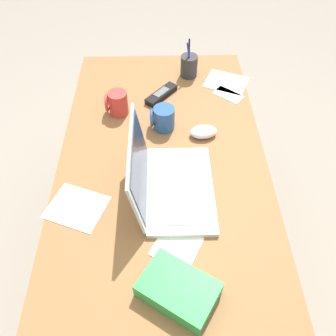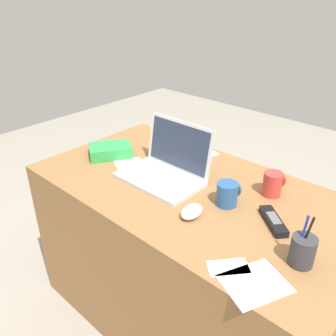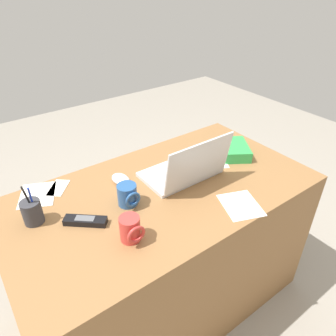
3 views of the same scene
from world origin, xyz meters
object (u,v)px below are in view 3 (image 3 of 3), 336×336
at_px(laptop, 186,169).
at_px(coffee_mug_white, 128,195).
at_px(pen_holder, 32,212).
at_px(snack_bag, 235,150).
at_px(cordless_phone, 85,221).
at_px(computer_mouse, 121,179).
at_px(coffee_mug_tall, 131,229).

relative_size(laptop, coffee_mug_white, 3.83).
xyz_separation_m(pen_holder, snack_bag, (-0.98, 0.09, -0.02)).
bearing_deg(snack_bag, cordless_phone, 2.33).
bearing_deg(snack_bag, laptop, 3.68).
relative_size(laptop, cordless_phone, 2.32).
xyz_separation_m(computer_mouse, snack_bag, (-0.59, 0.12, 0.01)).
distance_m(coffee_mug_white, snack_bag, 0.64).
xyz_separation_m(cordless_phone, pen_holder, (0.15, -0.12, 0.04)).
bearing_deg(laptop, computer_mouse, -28.81).
height_order(coffee_mug_white, snack_bag, coffee_mug_white).
bearing_deg(coffee_mug_tall, pen_holder, -49.79).
xyz_separation_m(coffee_mug_white, cordless_phone, (0.19, 0.00, -0.03)).
bearing_deg(coffee_mug_tall, coffee_mug_white, -117.01).
height_order(coffee_mug_tall, pen_holder, pen_holder).
distance_m(laptop, cordless_phone, 0.49).
distance_m(laptop, snack_bag, 0.34).
height_order(coffee_mug_tall, cordless_phone, coffee_mug_tall).
bearing_deg(coffee_mug_white, coffee_mug_tall, 62.99).
bearing_deg(snack_bag, coffee_mug_white, 2.67).
distance_m(laptop, coffee_mug_white, 0.30).
relative_size(laptop, coffee_mug_tall, 3.65).
xyz_separation_m(coffee_mug_white, pen_holder, (0.34, -0.12, 0.00)).
xyz_separation_m(computer_mouse, coffee_mug_white, (0.05, 0.15, 0.03)).
distance_m(computer_mouse, cordless_phone, 0.28).
bearing_deg(snack_bag, computer_mouse, -11.30).
distance_m(coffee_mug_white, cordless_phone, 0.19).
height_order(laptop, coffee_mug_white, laptop).
bearing_deg(pen_holder, computer_mouse, -175.44).
xyz_separation_m(cordless_phone, snack_bag, (-0.83, -0.03, 0.02)).
xyz_separation_m(computer_mouse, cordless_phone, (0.23, 0.15, -0.01)).
height_order(laptop, computer_mouse, laptop).
height_order(computer_mouse, snack_bag, snack_bag).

